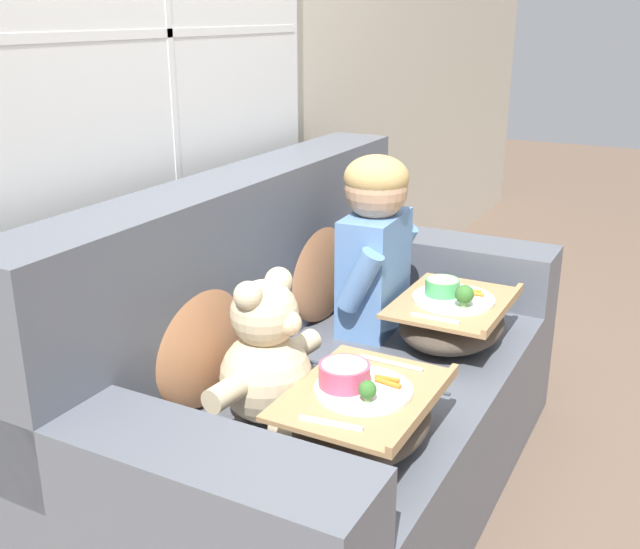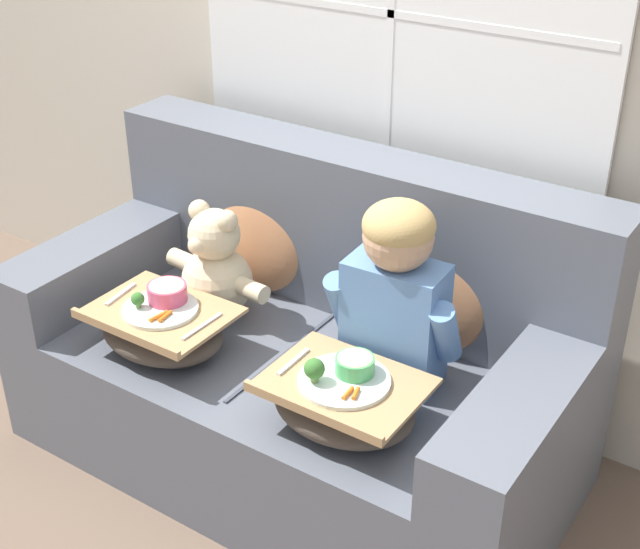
# 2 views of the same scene
# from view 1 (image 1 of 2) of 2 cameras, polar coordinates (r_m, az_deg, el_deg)

# --- Properties ---
(ground_plane) EXTENTS (14.00, 14.00, 0.00)m
(ground_plane) POSITION_cam_1_polar(r_m,az_deg,el_deg) (2.40, 1.25, -16.44)
(ground_plane) COLOR brown
(wall_back_with_window) EXTENTS (8.00, 0.08, 2.60)m
(wall_back_with_window) POSITION_cam_1_polar(r_m,az_deg,el_deg) (2.27, -12.37, 16.41)
(wall_back_with_window) COLOR beige
(wall_back_with_window) RESTS_ON ground_plane
(couch) EXTENTS (1.75, 0.90, 0.96)m
(couch) POSITION_cam_1_polar(r_m,az_deg,el_deg) (2.24, -0.35, -8.80)
(couch) COLOR #565B66
(couch) RESTS_ON ground_plane
(throw_pillow_behind_child) EXTENTS (0.41, 0.20, 0.43)m
(throw_pillow_behind_child) POSITION_cam_1_polar(r_m,az_deg,el_deg) (2.48, -0.53, 1.12)
(throw_pillow_behind_child) COLOR #B2754C
(throw_pillow_behind_child) RESTS_ON couch
(throw_pillow_behind_teddy) EXTENTS (0.41, 0.20, 0.42)m
(throw_pillow_behind_teddy) POSITION_cam_1_polar(r_m,az_deg,el_deg) (1.96, -9.69, -4.21)
(throw_pillow_behind_teddy) COLOR #B2754C
(throw_pillow_behind_teddy) RESTS_ON couch
(child_figure) EXTENTS (0.40, 0.20, 0.56)m
(child_figure) POSITION_cam_1_polar(r_m,az_deg,el_deg) (2.35, 4.23, 2.95)
(child_figure) COLOR #5B84BC
(child_figure) RESTS_ON couch
(teddy_bear) EXTENTS (0.42, 0.29, 0.39)m
(teddy_bear) POSITION_cam_1_polar(r_m,az_deg,el_deg) (1.86, -4.03, -6.49)
(teddy_bear) COLOR beige
(teddy_bear) RESTS_ON couch
(lap_tray_child) EXTENTS (0.42, 0.33, 0.22)m
(lap_tray_child) POSITION_cam_1_polar(r_m,az_deg,el_deg) (2.34, 10.03, -3.40)
(lap_tray_child) COLOR #473D33
(lap_tray_child) RESTS_ON child_figure
(lap_tray_teddy) EXTENTS (0.42, 0.32, 0.21)m
(lap_tray_teddy) POSITION_cam_1_polar(r_m,az_deg,el_deg) (1.79, 3.24, -10.65)
(lap_tray_teddy) COLOR #473D33
(lap_tray_teddy) RESTS_ON teddy_bear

